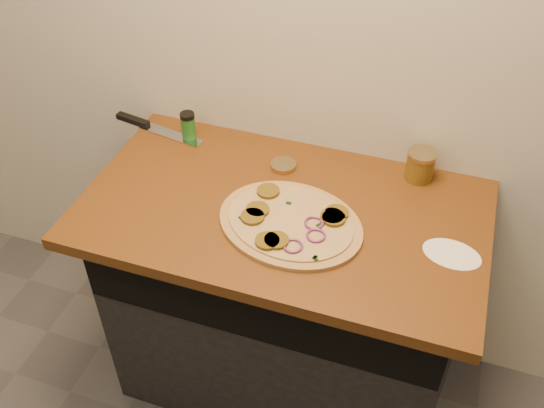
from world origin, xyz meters
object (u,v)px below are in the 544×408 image
(chefs_knife, at_px, (151,127))
(salsa_jar, at_px, (420,165))
(pizza, at_px, (291,223))
(spice_shaker, at_px, (188,126))

(chefs_knife, xyz_separation_m, salsa_jar, (0.92, 0.02, 0.04))
(pizza, bearing_deg, chefs_knife, 152.74)
(chefs_knife, distance_m, spice_shaker, 0.16)
(chefs_knife, bearing_deg, spice_shaker, -4.46)
(pizza, height_order, chefs_knife, pizza)
(pizza, distance_m, spice_shaker, 0.55)
(pizza, relative_size, chefs_knife, 1.44)
(chefs_knife, distance_m, salsa_jar, 0.92)
(pizza, bearing_deg, spice_shaker, 146.48)
(pizza, xyz_separation_m, salsa_jar, (0.31, 0.34, 0.04))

